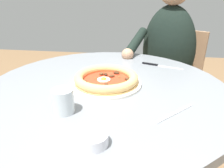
# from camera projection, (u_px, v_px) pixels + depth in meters

# --- Properties ---
(dining_table) EXTENTS (0.99, 0.99, 0.74)m
(dining_table) POSITION_uv_depth(u_px,v_px,m) (107.00, 118.00, 0.93)
(dining_table) COLOR gray
(dining_table) RESTS_ON ground
(pizza_on_plate) EXTENTS (0.29, 0.29, 0.05)m
(pizza_on_plate) POSITION_uv_depth(u_px,v_px,m) (107.00, 79.00, 0.85)
(pizza_on_plate) COLOR white
(pizza_on_plate) RESTS_ON dining_table
(water_glass) EXTENTS (0.07, 0.07, 0.08)m
(water_glass) POSITION_uv_depth(u_px,v_px,m) (63.00, 103.00, 0.65)
(water_glass) COLOR silver
(water_glass) RESTS_ON dining_table
(steak_knife) EXTENTS (0.07, 0.20, 0.01)m
(steak_knife) POSITION_uv_depth(u_px,v_px,m) (156.00, 65.00, 1.07)
(steak_knife) COLOR silver
(steak_knife) RESTS_ON dining_table
(ramekin_capers) EXTENTS (0.07, 0.07, 0.03)m
(ramekin_capers) POSITION_uv_depth(u_px,v_px,m) (94.00, 139.00, 0.52)
(ramekin_capers) COLOR white
(ramekin_capers) RESTS_ON dining_table
(fork_utensil) EXTENTS (0.13, 0.13, 0.00)m
(fork_utensil) POSITION_uv_depth(u_px,v_px,m) (174.00, 113.00, 0.65)
(fork_utensil) COLOR #BCBCC1
(fork_utensil) RESTS_ON dining_table
(diner_person) EXTENTS (0.46, 0.50, 1.19)m
(diner_person) POSITION_uv_depth(u_px,v_px,m) (164.00, 79.00, 1.45)
(diner_person) COLOR #282833
(diner_person) RESTS_ON ground
(cafe_chair_diner) EXTENTS (0.56, 0.56, 0.83)m
(cafe_chair_diner) POSITION_uv_depth(u_px,v_px,m) (171.00, 75.00, 1.56)
(cafe_chair_diner) COLOR #957050
(cafe_chair_diner) RESTS_ON ground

